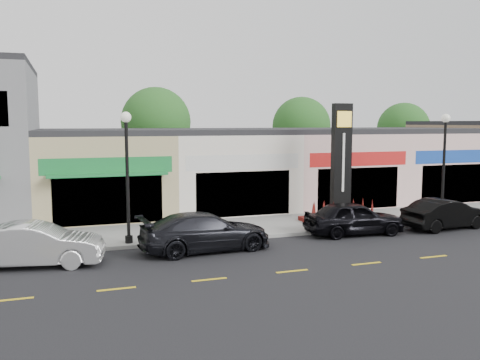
{
  "coord_description": "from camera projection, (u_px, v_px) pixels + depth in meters",
  "views": [
    {
      "loc": [
        -10.25,
        -18.79,
        5.18
      ],
      "look_at": [
        -2.56,
        4.0,
        2.45
      ],
      "focal_mm": 38.0,
      "sensor_mm": 36.0,
      "label": 1
    }
  ],
  "objects": [
    {
      "name": "lamp_east_near",
      "position": [
        444.0,
        156.0,
        26.03
      ],
      "size": [
        0.44,
        0.44,
        5.47
      ],
      "color": "black",
      "rests_on": "sidewalk"
    },
    {
      "name": "shop_cream",
      "position": [
        218.0,
        167.0,
        31.59
      ],
      "size": [
        7.0,
        10.01,
        4.8
      ],
      "color": "silver",
      "rests_on": "ground"
    },
    {
      "name": "tree_rear_west",
      "position": [
        156.0,
        122.0,
        38.04
      ],
      "size": [
        5.2,
        5.2,
        7.83
      ],
      "color": "#382619",
      "rests_on": "ground"
    },
    {
      "name": "lamp_west_near",
      "position": [
        127.0,
        164.0,
        20.96
      ],
      "size": [
        0.44,
        0.44,
        5.47
      ],
      "color": "black",
      "rests_on": "sidewalk"
    },
    {
      "name": "sidewalk",
      "position": [
        286.0,
        224.0,
        25.62
      ],
      "size": [
        52.0,
        4.3,
        0.15
      ],
      "primitive_type": "cube",
      "color": "gray",
      "rests_on": "ground"
    },
    {
      "name": "car_black_conv",
      "position": [
        446.0,
        214.0,
        24.82
      ],
      "size": [
        2.0,
        4.61,
        1.48
      ],
      "primitive_type": "imported",
      "rotation": [
        0.0,
        0.0,
        1.67
      ],
      "color": "black",
      "rests_on": "ground"
    },
    {
      "name": "shop_beige",
      "position": [
        102.0,
        171.0,
        29.36
      ],
      "size": [
        7.0,
        10.85,
        4.8
      ],
      "color": "tan",
      "rests_on": "ground"
    },
    {
      "name": "ground",
      "position": [
        327.0,
        245.0,
        21.53
      ],
      "size": [
        120.0,
        120.0,
        0.0
      ],
      "primitive_type": "plane",
      "color": "black",
      "rests_on": "ground"
    },
    {
      "name": "tree_rear_mid",
      "position": [
        301.0,
        126.0,
        41.88
      ],
      "size": [
        4.8,
        4.8,
        7.29
      ],
      "color": "#382619",
      "rests_on": "ground"
    },
    {
      "name": "car_black_sedan",
      "position": [
        354.0,
        218.0,
        23.51
      ],
      "size": [
        2.17,
        4.71,
        1.56
      ],
      "primitive_type": "imported",
      "rotation": [
        0.0,
        0.0,
        1.5
      ],
      "color": "black",
      "rests_on": "ground"
    },
    {
      "name": "tree_rear_east",
      "position": [
        403.0,
        129.0,
        45.09
      ],
      "size": [
        4.6,
        4.6,
        6.94
      ],
      "color": "#382619",
      "rests_on": "ground"
    },
    {
      "name": "car_dark_sedan",
      "position": [
        205.0,
        232.0,
        20.55
      ],
      "size": [
        2.64,
        5.55,
        1.56
      ],
      "primitive_type": "imported",
      "rotation": [
        0.0,
        0.0,
        1.66
      ],
      "color": "black",
      "rests_on": "ground"
    },
    {
      "name": "curb",
      "position": [
        305.0,
        233.0,
        23.5
      ],
      "size": [
        52.0,
        0.2,
        0.15
      ],
      "primitive_type": "cube",
      "color": "gray",
      "rests_on": "ground"
    },
    {
      "name": "shop_pink_w",
      "position": [
        319.0,
        165.0,
        33.81
      ],
      "size": [
        7.0,
        10.01,
        4.8
      ],
      "color": "beige",
      "rests_on": "ground"
    },
    {
      "name": "pylon_sign",
      "position": [
        341.0,
        179.0,
        26.18
      ],
      "size": [
        4.2,
        1.3,
        6.0
      ],
      "color": "#500D0E",
      "rests_on": "sidewalk"
    },
    {
      "name": "car_white_van",
      "position": [
        35.0,
        245.0,
        18.33
      ],
      "size": [
        2.47,
        5.01,
        1.58
      ],
      "primitive_type": "imported",
      "rotation": [
        0.0,
        0.0,
        1.4
      ],
      "color": "silver",
      "rests_on": "ground"
    },
    {
      "name": "shop_pink_e",
      "position": [
        407.0,
        162.0,
        36.03
      ],
      "size": [
        7.0,
        10.01,
        4.8
      ],
      "color": "beige",
      "rests_on": "ground"
    }
  ]
}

